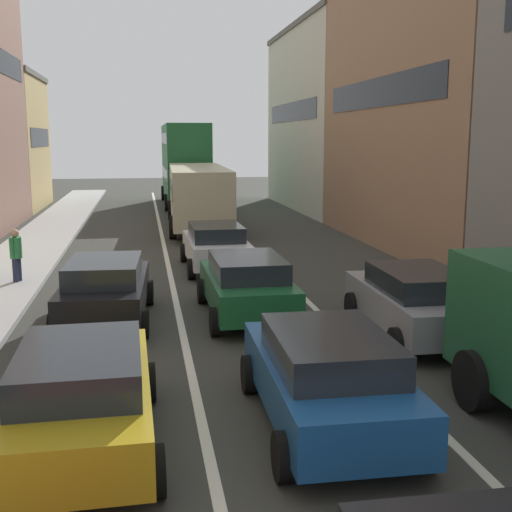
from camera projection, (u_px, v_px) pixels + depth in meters
name	position (u px, v px, depth m)	size (l,w,h in m)	color
sidewalk_left	(15.00, 266.00, 21.64)	(2.60, 64.00, 0.14)	#ABABAB
lane_stripe_left	(168.00, 263.00, 22.49)	(0.16, 60.00, 0.01)	silver
lane_stripe_right	(265.00, 260.00, 23.06)	(0.16, 60.00, 0.01)	silver
building_row_right	(479.00, 90.00, 24.19)	(7.20, 43.90, 13.60)	beige
sedan_centre_lane_second	(327.00, 376.00, 9.55)	(2.11, 4.33, 1.49)	#194C8C
wagon_left_lane_second	(82.00, 394.00, 8.86)	(2.13, 4.33, 1.49)	#B29319
hatchback_centre_lane_third	(247.00, 284.00, 15.54)	(2.09, 4.31, 1.49)	#19592D
sedan_left_lane_third	(105.00, 288.00, 15.13)	(2.24, 4.39, 1.49)	black
coupe_centre_lane_fourth	(216.00, 245.00, 21.24)	(2.11, 4.32, 1.49)	silver
sedan_right_lane_behind_truck	(415.00, 300.00, 14.01)	(2.13, 4.33, 1.49)	gray
bus_mid_queue_primary	(198.00, 191.00, 30.83)	(3.05, 10.57, 2.90)	#BFB793
bus_far_queue_secondary	(184.00, 161.00, 41.37)	(2.81, 10.50, 5.06)	#1E6033
pedestrian_mid_sidewalk	(16.00, 254.00, 18.79)	(0.34, 0.51, 1.66)	#262D47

